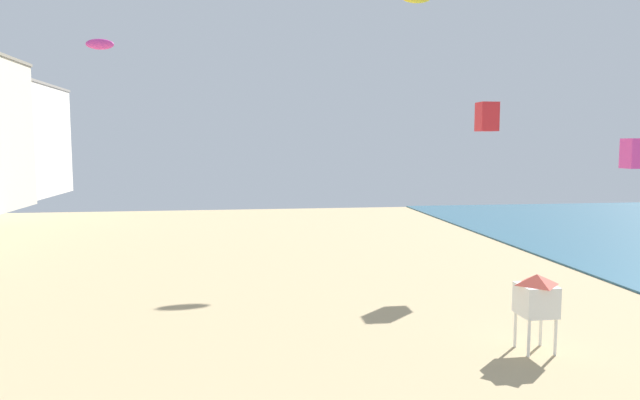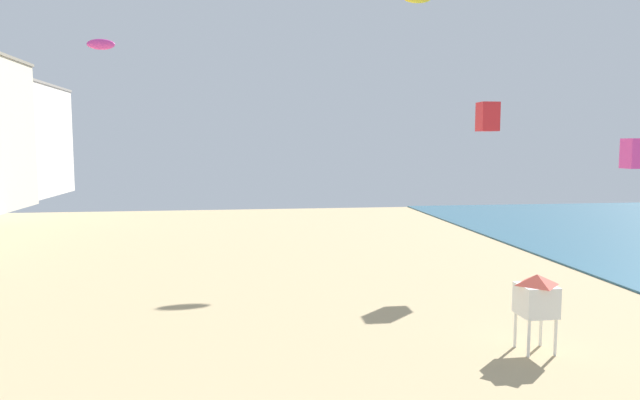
% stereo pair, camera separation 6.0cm
% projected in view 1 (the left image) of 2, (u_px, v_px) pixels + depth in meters
% --- Properties ---
extents(boardwalk_hotel_distant, '(12.10, 16.52, 14.41)m').
position_uv_depth(boardwalk_hotel_distant, '(4.00, 140.00, 73.23)').
color(boardwalk_hotel_distant, silver).
rests_on(boardwalk_hotel_distant, ground).
extents(lifeguard_stand, '(1.10, 1.10, 2.55)m').
position_uv_depth(lifeguard_stand, '(536.00, 296.00, 18.36)').
color(lifeguard_stand, white).
rests_on(lifeguard_stand, ground).
extents(kite_red_box, '(0.95, 0.95, 1.49)m').
position_uv_depth(kite_red_box, '(487.00, 117.00, 29.35)').
color(kite_red_box, red).
extents(kite_magenta_box, '(0.57, 0.57, 0.89)m').
position_uv_depth(kite_magenta_box, '(634.00, 153.00, 16.96)').
color(kite_magenta_box, '#DB3D9E').
extents(kite_magenta_parafoil, '(1.73, 0.48, 0.67)m').
position_uv_depth(kite_magenta_parafoil, '(100.00, 44.00, 35.77)').
color(kite_magenta_parafoil, '#DB3D9E').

